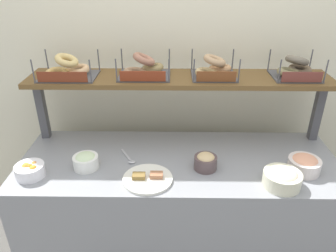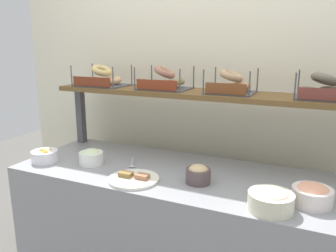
# 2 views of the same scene
# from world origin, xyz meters

# --- Properties ---
(back_wall) EXTENTS (3.10, 0.06, 2.40)m
(back_wall) POSITION_xyz_m (0.00, 0.55, 1.20)
(back_wall) COLOR #EBE4C4
(back_wall) RESTS_ON ground_plane
(deli_counter) EXTENTS (1.90, 0.70, 0.85)m
(deli_counter) POSITION_xyz_m (0.00, 0.00, 0.42)
(deli_counter) COLOR gray
(deli_counter) RESTS_ON ground_plane
(shelf_riser_left) EXTENTS (0.05, 0.05, 0.40)m
(shelf_riser_left) POSITION_xyz_m (-0.89, 0.27, 1.05)
(shelf_riser_left) COLOR #4C4C51
(shelf_riser_left) RESTS_ON deli_counter
(upper_shelf) EXTENTS (1.86, 0.32, 0.03)m
(upper_shelf) POSITION_xyz_m (0.00, 0.27, 1.26)
(upper_shelf) COLOR brown
(upper_shelf) RESTS_ON shelf_riser_left
(bowl_hummus) EXTENTS (0.13, 0.13, 0.10)m
(bowl_hummus) POSITION_xyz_m (0.15, -0.09, 0.90)
(bowl_hummus) COLOR #564444
(bowl_hummus) RESTS_ON deli_counter
(bowl_fruit_salad) EXTENTS (0.16, 0.16, 0.08)m
(bowl_fruit_salad) POSITION_xyz_m (-0.83, -0.18, 0.89)
(bowl_fruit_salad) COLOR white
(bowl_fruit_salad) RESTS_ON deli_counter
(bowl_lox_spread) EXTENTS (0.18, 0.18, 0.10)m
(bowl_lox_spread) POSITION_xyz_m (0.70, -0.11, 0.90)
(bowl_lox_spread) COLOR white
(bowl_lox_spread) RESTS_ON deli_counter
(bowl_scallion_spread) EXTENTS (0.14, 0.14, 0.10)m
(bowl_scallion_spread) POSITION_xyz_m (-0.54, -0.09, 0.90)
(bowl_scallion_spread) COLOR white
(bowl_scallion_spread) RESTS_ON deli_counter
(bowl_potato_salad) EXTENTS (0.20, 0.20, 0.10)m
(bowl_potato_salad) POSITION_xyz_m (0.54, -0.24, 0.90)
(bowl_potato_salad) COLOR beige
(bowl_potato_salad) RESTS_ON deli_counter
(serving_plate_white) EXTENTS (0.27, 0.27, 0.04)m
(serving_plate_white) POSITION_xyz_m (-0.17, -0.21, 0.86)
(serving_plate_white) COLOR white
(serving_plate_white) RESTS_ON deli_counter
(serving_spoon_near_plate) EXTENTS (0.11, 0.16, 0.01)m
(serving_spoon_near_plate) POSITION_xyz_m (-0.30, -0.01, 0.86)
(serving_spoon_near_plate) COLOR #B7B7BC
(serving_spoon_near_plate) RESTS_ON deli_counter
(bagel_basket_plain) EXTENTS (0.34, 0.26, 0.15)m
(bagel_basket_plain) POSITION_xyz_m (-0.68, 0.25, 1.33)
(bagel_basket_plain) COLOR #4C4C51
(bagel_basket_plain) RESTS_ON upper_shelf
(bagel_basket_everything) EXTENTS (0.31, 0.26, 0.15)m
(bagel_basket_everything) POSITION_xyz_m (-0.22, 0.27, 1.33)
(bagel_basket_everything) COLOR #4C4C51
(bagel_basket_everything) RESTS_ON upper_shelf
(bagel_basket_sesame) EXTENTS (0.28, 0.26, 0.14)m
(bagel_basket_sesame) POSITION_xyz_m (0.21, 0.27, 1.33)
(bagel_basket_sesame) COLOR #4C4C51
(bagel_basket_sesame) RESTS_ON upper_shelf
(bagel_basket_poppy) EXTENTS (0.27, 0.24, 0.15)m
(bagel_basket_poppy) POSITION_xyz_m (0.70, 0.27, 1.33)
(bagel_basket_poppy) COLOR #4C4C51
(bagel_basket_poppy) RESTS_ON upper_shelf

